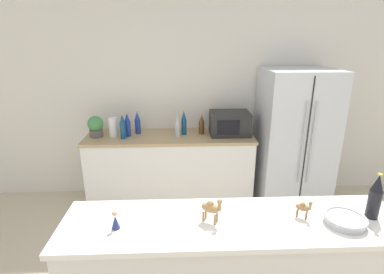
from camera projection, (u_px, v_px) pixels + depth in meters
wall_back at (207, 100)px, 3.90m from camera, size 8.00×0.06×2.55m
back_counter at (171, 169)px, 3.83m from camera, size 2.05×0.63×0.91m
refrigerator at (294, 140)px, 3.68m from camera, size 0.83×0.75×1.71m
potted_plant at (96, 126)px, 3.59m from camera, size 0.19×0.19×0.25m
paper_towel_roll at (113, 127)px, 3.61m from camera, size 0.10×0.10×0.23m
microwave at (230, 123)px, 3.68m from camera, size 0.48×0.37×0.28m
back_bottle_0 at (177, 126)px, 3.61m from camera, size 0.07×0.07×0.26m
back_bottle_1 at (123, 127)px, 3.52m from camera, size 0.07×0.07×0.31m
back_bottle_2 at (202, 125)px, 3.70m from camera, size 0.07×0.07×0.25m
back_bottle_3 at (127, 125)px, 3.61m from camera, size 0.07×0.07×0.30m
back_bottle_4 at (184, 123)px, 3.67m from camera, size 0.06×0.06×0.31m
back_bottle_5 at (138, 123)px, 3.71m from camera, size 0.07×0.07×0.29m
wine_bottle at (375, 197)px, 1.78m from camera, size 0.07×0.07×0.29m
fruit_bowl at (345, 220)px, 1.75m from camera, size 0.24×0.24×0.05m
camel_figurine at (211, 207)px, 1.75m from camera, size 0.13×0.11×0.17m
camel_figurine_second at (303, 207)px, 1.80m from camera, size 0.09×0.08×0.12m
wise_man_figurine_crimson at (115, 221)px, 1.70m from camera, size 0.05×0.05×0.11m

